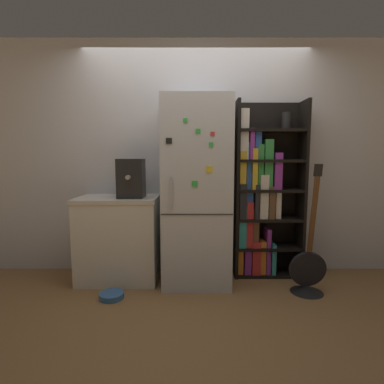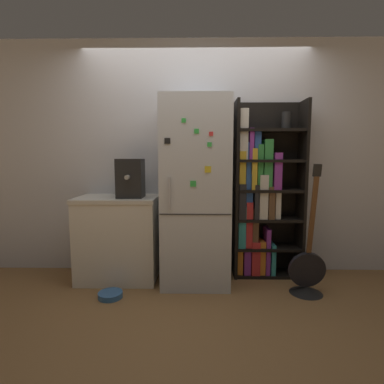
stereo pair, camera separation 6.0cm
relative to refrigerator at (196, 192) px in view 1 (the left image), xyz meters
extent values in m
plane|color=olive|center=(0.00, -0.12, -0.95)|extent=(16.00, 16.00, 0.00)
cube|color=silver|center=(0.00, 0.35, 0.35)|extent=(8.00, 0.05, 2.60)
cube|color=silver|center=(0.00, 0.00, 0.00)|extent=(0.69, 0.65, 1.90)
cube|color=#333333|center=(0.00, -0.33, -0.17)|extent=(0.67, 0.01, 0.01)
cube|color=#B2B2B7|center=(-0.24, -0.34, 0.03)|extent=(0.02, 0.02, 0.30)
cube|color=green|center=(-0.11, -0.33, 0.69)|extent=(0.04, 0.01, 0.04)
cube|color=green|center=(-0.02, -0.33, 0.12)|extent=(0.05, 0.01, 0.05)
cube|color=red|center=(0.14, -0.33, 0.57)|extent=(0.04, 0.01, 0.04)
cube|color=black|center=(-0.26, -0.33, 0.51)|extent=(0.05, 0.01, 0.05)
cube|color=green|center=(0.01, -0.33, 0.60)|extent=(0.04, 0.01, 0.04)
cube|color=yellow|center=(0.12, -0.33, 0.25)|extent=(0.06, 0.02, 0.06)
cube|color=green|center=(0.13, -0.33, 0.48)|extent=(0.04, 0.01, 0.04)
cube|color=black|center=(0.44, 0.17, 0.00)|extent=(0.03, 0.32, 1.91)
cube|color=black|center=(1.15, 0.17, 0.00)|extent=(0.03, 0.32, 1.91)
cube|color=black|center=(0.79, 0.31, 0.00)|extent=(0.74, 0.03, 1.91)
cube|color=black|center=(0.79, 0.17, -0.93)|extent=(0.68, 0.29, 0.03)
cube|color=black|center=(0.79, 0.17, -0.63)|extent=(0.68, 0.29, 0.03)
cube|color=black|center=(0.79, 0.17, -0.31)|extent=(0.68, 0.29, 0.03)
cube|color=black|center=(0.79, 0.17, 0.00)|extent=(0.68, 0.29, 0.03)
cube|color=black|center=(0.79, 0.17, 0.32)|extent=(0.68, 0.29, 0.03)
cube|color=black|center=(0.79, 0.17, 0.64)|extent=(0.68, 0.29, 0.03)
cube|color=orange|center=(0.49, 0.17, -0.66)|extent=(0.06, 0.21, 0.53)
cube|color=purple|center=(0.57, 0.18, -0.69)|extent=(0.07, 0.25, 0.45)
cube|color=red|center=(0.66, 0.17, -0.74)|extent=(0.09, 0.25, 0.37)
cube|color=orange|center=(0.73, 0.16, -0.74)|extent=(0.06, 0.21, 0.37)
cube|color=purple|center=(0.79, 0.17, -0.67)|extent=(0.04, 0.23, 0.51)
cube|color=teal|center=(0.85, 0.17, -0.75)|extent=(0.05, 0.25, 0.34)
cube|color=teal|center=(0.50, 0.17, -0.39)|extent=(0.08, 0.26, 0.45)
cube|color=red|center=(0.58, 0.17, -0.37)|extent=(0.07, 0.25, 0.50)
cube|color=brown|center=(0.65, 0.18, -0.40)|extent=(0.06, 0.21, 0.43)
cube|color=#262628|center=(0.50, 0.16, -0.11)|extent=(0.07, 0.25, 0.38)
cube|color=#2D59B2|center=(0.57, 0.17, -0.06)|extent=(0.07, 0.20, 0.48)
cube|color=#262628|center=(0.65, 0.16, -0.11)|extent=(0.04, 0.26, 0.37)
cube|color=silver|center=(0.72, 0.17, -0.06)|extent=(0.09, 0.23, 0.48)
cube|color=brown|center=(0.81, 0.16, -0.12)|extent=(0.07, 0.23, 0.35)
cube|color=silver|center=(0.88, 0.17, -0.06)|extent=(0.06, 0.21, 0.48)
cube|color=gold|center=(0.49, 0.17, 0.22)|extent=(0.07, 0.23, 0.40)
cube|color=#2D59B2|center=(0.56, 0.17, 0.27)|extent=(0.05, 0.22, 0.50)
cube|color=gold|center=(0.62, 0.17, 0.24)|extent=(0.05, 0.27, 0.43)
cube|color=#338C3F|center=(0.68, 0.17, 0.26)|extent=(0.06, 0.21, 0.48)
cube|color=#338C3F|center=(0.77, 0.17, 0.28)|extent=(0.09, 0.22, 0.53)
cube|color=purple|center=(0.86, 0.16, 0.21)|extent=(0.08, 0.24, 0.39)
cube|color=silver|center=(0.50, 0.17, 0.60)|extent=(0.09, 0.22, 0.52)
cube|color=purple|center=(0.58, 0.16, 0.50)|extent=(0.04, 0.24, 0.32)
cube|color=#2D59B2|center=(0.65, 0.17, 0.50)|extent=(0.07, 0.20, 0.32)
cylinder|color=black|center=(0.96, 0.17, 0.75)|extent=(0.10, 0.10, 0.18)
cube|color=silver|center=(-0.83, 0.05, -0.52)|extent=(0.82, 0.55, 0.86)
cube|color=beige|center=(-0.83, 0.05, -0.07)|extent=(0.84, 0.57, 0.04)
cube|color=black|center=(-0.67, 0.00, 0.15)|extent=(0.26, 0.24, 0.40)
cylinder|color=#A5A39E|center=(-0.67, -0.15, 0.17)|extent=(0.04, 0.06, 0.04)
cone|color=black|center=(1.08, -0.29, -0.92)|extent=(0.32, 0.32, 0.06)
cylinder|color=black|center=(1.08, -0.29, -0.71)|extent=(0.35, 0.09, 0.35)
cube|color=brown|center=(1.08, -0.37, -0.17)|extent=(0.04, 0.12, 0.73)
cube|color=black|center=(1.08, -0.42, 0.25)|extent=(0.07, 0.04, 0.11)
cylinder|color=#3366A5|center=(-0.80, -0.42, -0.92)|extent=(0.23, 0.23, 0.05)
torus|color=#3366A5|center=(-0.80, -0.42, -0.90)|extent=(0.23, 0.23, 0.01)
camera|label=1|loc=(-0.05, -3.08, 0.36)|focal=28.00mm
camera|label=2|loc=(0.01, -3.08, 0.36)|focal=28.00mm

